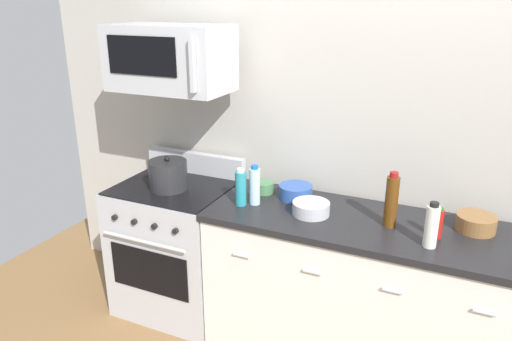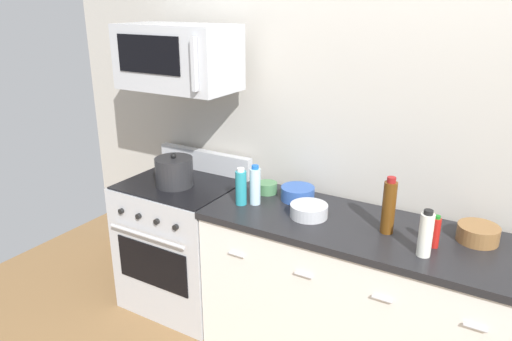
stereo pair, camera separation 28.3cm
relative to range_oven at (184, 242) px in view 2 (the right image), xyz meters
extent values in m
cube|color=#B7B2A8|center=(1.29, 0.41, 0.88)|extent=(4.92, 0.10, 2.70)
cube|color=silver|center=(1.29, 0.00, -0.03)|extent=(1.80, 0.62, 0.88)
cube|color=black|center=(1.29, 0.00, 0.43)|extent=(1.83, 0.65, 0.04)
cylinder|color=silver|center=(0.66, -0.33, 0.25)|extent=(0.10, 0.02, 0.02)
cylinder|color=silver|center=(1.08, -0.33, 0.25)|extent=(0.10, 0.02, 0.02)
cylinder|color=silver|center=(1.50, -0.33, 0.25)|extent=(0.10, 0.02, 0.02)
cylinder|color=silver|center=(1.92, -0.33, 0.25)|extent=(0.10, 0.02, 0.02)
cube|color=#B7BABF|center=(0.00, 0.00, -0.01)|extent=(0.76, 0.64, 0.91)
cube|color=black|center=(0.00, -0.33, -0.02)|extent=(0.58, 0.01, 0.30)
cylinder|color=#B7BABF|center=(0.00, -0.36, 0.21)|extent=(0.61, 0.02, 0.02)
cube|color=#B7BABF|center=(0.00, 0.29, 0.52)|extent=(0.76, 0.06, 0.16)
cube|color=black|center=(0.00, 0.00, 0.45)|extent=(0.73, 0.61, 0.01)
cylinder|color=black|center=(-0.23, -0.34, 0.32)|extent=(0.04, 0.02, 0.04)
cylinder|color=black|center=(-0.08, -0.34, 0.32)|extent=(0.04, 0.02, 0.04)
cylinder|color=black|center=(0.08, -0.34, 0.32)|extent=(0.04, 0.02, 0.04)
cylinder|color=black|center=(0.23, -0.34, 0.32)|extent=(0.04, 0.02, 0.04)
cube|color=#B7BABF|center=(0.00, 0.05, 1.28)|extent=(0.74, 0.40, 0.40)
cube|color=black|center=(-0.06, -0.16, 1.31)|extent=(0.48, 0.01, 0.22)
cube|color=#B7BABF|center=(0.30, -0.17, 1.28)|extent=(0.02, 0.04, 0.30)
cylinder|color=silver|center=(1.63, -0.16, 0.56)|extent=(0.07, 0.07, 0.22)
cylinder|color=black|center=(1.63, -0.16, 0.68)|extent=(0.04, 0.04, 0.02)
cylinder|color=teal|center=(0.54, -0.09, 0.56)|extent=(0.07, 0.07, 0.21)
cylinder|color=white|center=(0.54, -0.09, 0.67)|extent=(0.04, 0.04, 0.02)
cylinder|color=silver|center=(0.61, -0.04, 0.56)|extent=(0.07, 0.07, 0.22)
cylinder|color=blue|center=(0.61, -0.04, 0.69)|extent=(0.04, 0.04, 0.02)
cylinder|color=#B21914|center=(1.66, -0.04, 0.53)|extent=(0.04, 0.04, 0.16)
cylinder|color=#19721E|center=(1.66, -0.04, 0.61)|extent=(0.03, 0.03, 0.02)
cylinder|color=#59330F|center=(1.41, 0.00, 0.59)|extent=(0.07, 0.07, 0.28)
cylinder|color=maroon|center=(1.41, 0.00, 0.75)|extent=(0.05, 0.05, 0.03)
cylinder|color=brown|center=(1.84, 0.14, 0.49)|extent=(0.21, 0.21, 0.09)
torus|color=brown|center=(1.84, 0.14, 0.53)|extent=(0.21, 0.21, 0.01)
cylinder|color=brown|center=(1.84, 0.14, 0.46)|extent=(0.11, 0.11, 0.01)
cylinder|color=#B2B5BA|center=(0.97, -0.04, 0.49)|extent=(0.22, 0.22, 0.07)
torus|color=#B2B5BA|center=(0.97, -0.04, 0.52)|extent=(0.22, 0.22, 0.01)
cylinder|color=#B2B5BA|center=(0.97, -0.04, 0.46)|extent=(0.12, 0.12, 0.01)
cylinder|color=#2D519E|center=(0.81, 0.15, 0.49)|extent=(0.21, 0.21, 0.08)
torus|color=#2D519E|center=(0.81, 0.15, 0.53)|extent=(0.21, 0.21, 0.01)
cylinder|color=#2D519E|center=(0.81, 0.15, 0.46)|extent=(0.11, 0.11, 0.01)
cylinder|color=#477A4C|center=(0.59, 0.15, 0.49)|extent=(0.13, 0.13, 0.07)
torus|color=#477A4C|center=(0.59, 0.15, 0.52)|extent=(0.13, 0.13, 0.01)
cylinder|color=#477A4C|center=(0.59, 0.15, 0.46)|extent=(0.07, 0.07, 0.01)
cylinder|color=#262628|center=(0.00, -0.05, 0.55)|extent=(0.25, 0.25, 0.19)
sphere|color=black|center=(0.00, -0.05, 0.66)|extent=(0.04, 0.04, 0.04)
camera|label=1|loc=(1.74, -2.48, 1.63)|focal=33.86mm
camera|label=2|loc=(1.99, -2.35, 1.63)|focal=33.86mm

